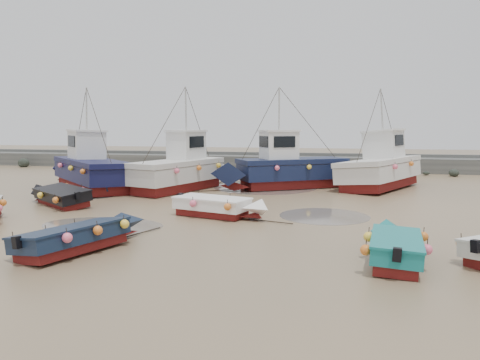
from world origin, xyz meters
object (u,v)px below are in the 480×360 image
Objects in this scene: person at (105,197)px; cabin_boat_3 at (385,167)px; dinghy_5 at (219,204)px; cabin_boat_2 at (283,167)px; dinghy_1 at (83,233)px; cabin_boat_1 at (184,168)px; dinghy_2 at (395,243)px; dinghy_4 at (60,194)px; cabin_boat_0 at (88,168)px.

cabin_boat_3 is at bearing -177.01° from person.
cabin_boat_2 reaches higher than dinghy_5.
cabin_boat_2 is (1.67, 9.63, 0.79)m from dinghy_5.
cabin_boat_1 is (-1.25, 13.85, 0.80)m from dinghy_1.
dinghy_2 and dinghy_4 have the same top height.
dinghy_1 and dinghy_4 have the same top height.
cabin_boat_1 is at bearing 0.91° from dinghy_4.
dinghy_1 is 0.65× the size of cabin_boat_0.
dinghy_5 is at bearing -41.48° from cabin_boat_1.
cabin_boat_2 reaches higher than dinghy_1.
cabin_boat_3 is at bearing -23.39° from dinghy_4.
person is (-15.48, -7.17, -1.34)m from cabin_boat_3.
cabin_boat_3 is (16.51, 9.74, 0.80)m from dinghy_4.
cabin_boat_3 is at bearing 91.97° from dinghy_2.
cabin_boat_0 is at bearing -70.22° from person.
cabin_boat_0 is (-10.15, 6.97, 0.76)m from dinghy_5.
person is (-4.63, 10.15, -0.55)m from dinghy_1.
dinghy_2 is 0.54× the size of cabin_boat_3.
dinghy_2 is at bearing 24.89° from dinghy_1.
cabin_boat_0 reaches higher than dinghy_2.
cabin_boat_3 is 17.11m from person.
dinghy_2 is 2.82× the size of person.
cabin_boat_1 is 5.19m from person.
cabin_boat_1 reaches higher than dinghy_5.
cabin_boat_1 is (4.42, 6.27, 0.81)m from dinghy_4.
cabin_boat_1 is at bearing 135.84° from dinghy_2.
dinghy_5 is (8.59, -1.48, 0.01)m from dinghy_4.
dinghy_2 is 17.05m from cabin_boat_1.
dinghy_4 is 0.56× the size of cabin_boat_1.
person is (1.04, 2.57, -0.54)m from dinghy_4.
cabin_boat_1 reaches higher than dinghy_4.
cabin_boat_0 is 18.57m from cabin_boat_3.
cabin_boat_3 is 5.19× the size of person.
dinghy_1 and dinghy_2 have the same top height.
dinghy_5 is at bearing -63.73° from dinghy_4.
dinghy_2 is 0.55× the size of cabin_boat_1.
dinghy_2 is at bearing -67.04° from cabin_boat_3.
dinghy_5 is (2.93, 6.10, 0.01)m from dinghy_1.
dinghy_1 and dinghy_5 have the same top height.
cabin_boat_3 is (1.24, 16.59, 0.78)m from dinghy_2.
cabin_boat_2 and cabin_boat_3 have the same top height.
dinghy_5 is at bearing -81.23° from cabin_boat_0.
person is (2.60, -2.92, -1.32)m from cabin_boat_0.
dinghy_5 is 0.57× the size of cabin_boat_1.
dinghy_5 is 2.94× the size of person.
cabin_boat_0 is 0.92× the size of cabin_boat_1.
dinghy_1 is at bearing -8.96° from dinghy_5.
cabin_boat_0 is 4.12m from person.
cabin_boat_1 is 1.04× the size of cabin_boat_2.
cabin_boat_0 is at bearing 149.99° from dinghy_2.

